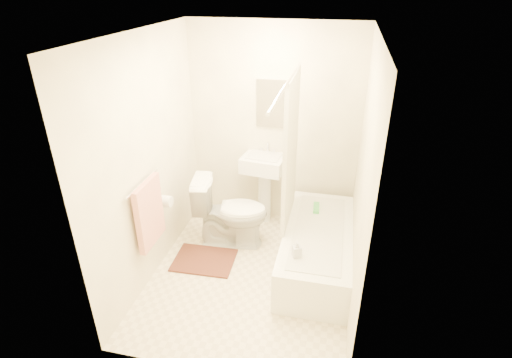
% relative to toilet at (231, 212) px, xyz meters
% --- Properties ---
extents(floor, '(2.40, 2.40, 0.00)m').
position_rel_toilet_xyz_m(floor, '(0.35, -0.51, -0.41)').
color(floor, beige).
rests_on(floor, ground).
extents(ceiling, '(2.40, 2.40, 0.00)m').
position_rel_toilet_xyz_m(ceiling, '(0.35, -0.51, 1.99)').
color(ceiling, white).
rests_on(ceiling, ground).
extents(wall_back, '(2.00, 0.02, 2.40)m').
position_rel_toilet_xyz_m(wall_back, '(0.35, 0.69, 0.79)').
color(wall_back, beige).
rests_on(wall_back, ground).
extents(wall_left, '(0.02, 2.40, 2.40)m').
position_rel_toilet_xyz_m(wall_left, '(-0.65, -0.51, 0.79)').
color(wall_left, beige).
rests_on(wall_left, ground).
extents(wall_right, '(0.02, 2.40, 2.40)m').
position_rel_toilet_xyz_m(wall_right, '(1.35, -0.51, 0.79)').
color(wall_right, beige).
rests_on(wall_right, ground).
extents(mirror, '(0.40, 0.03, 0.55)m').
position_rel_toilet_xyz_m(mirror, '(0.35, 0.67, 1.09)').
color(mirror, white).
rests_on(mirror, wall_back).
extents(curtain_rod, '(0.03, 1.70, 0.03)m').
position_rel_toilet_xyz_m(curtain_rod, '(0.65, -0.41, 1.59)').
color(curtain_rod, silver).
rests_on(curtain_rod, wall_back).
extents(shower_curtain, '(0.04, 0.80, 1.55)m').
position_rel_toilet_xyz_m(shower_curtain, '(0.65, -0.01, 0.81)').
color(shower_curtain, silver).
rests_on(shower_curtain, curtain_rod).
extents(towel_bar, '(0.02, 0.60, 0.02)m').
position_rel_toilet_xyz_m(towel_bar, '(-0.61, -0.76, 0.69)').
color(towel_bar, silver).
rests_on(towel_bar, wall_left).
extents(towel, '(0.06, 0.45, 0.66)m').
position_rel_toilet_xyz_m(towel, '(-0.58, -0.76, 0.37)').
color(towel, '#CC7266').
rests_on(towel, towel_bar).
extents(toilet_paper, '(0.11, 0.12, 0.12)m').
position_rel_toilet_xyz_m(toilet_paper, '(-0.58, -0.39, 0.29)').
color(toilet_paper, white).
rests_on(toilet_paper, wall_left).
extents(toilet, '(0.90, 0.60, 0.82)m').
position_rel_toilet_xyz_m(toilet, '(0.00, 0.00, 0.00)').
color(toilet, white).
rests_on(toilet, floor).
extents(sink, '(0.55, 0.46, 0.98)m').
position_rel_toilet_xyz_m(sink, '(0.27, 0.55, 0.08)').
color(sink, white).
rests_on(sink, floor).
extents(bathtub, '(0.70, 1.59, 0.45)m').
position_rel_toilet_xyz_m(bathtub, '(1.00, -0.21, -0.18)').
color(bathtub, white).
rests_on(bathtub, floor).
extents(bath_mat, '(0.67, 0.51, 0.02)m').
position_rel_toilet_xyz_m(bath_mat, '(-0.20, -0.41, -0.40)').
color(bath_mat, '#50241A').
rests_on(bath_mat, floor).
extents(soap_bottle, '(0.10, 0.11, 0.17)m').
position_rel_toilet_xyz_m(soap_bottle, '(0.83, -0.69, 0.13)').
color(soap_bottle, white).
rests_on(soap_bottle, bathtub).
extents(scrub_brush, '(0.08, 0.22, 0.04)m').
position_rel_toilet_xyz_m(scrub_brush, '(0.94, 0.20, 0.06)').
color(scrub_brush, '#4DC052').
rests_on(scrub_brush, bathtub).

